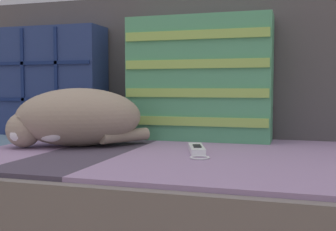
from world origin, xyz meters
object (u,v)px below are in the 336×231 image
at_px(game_remote_near, 197,150).
at_px(couch, 139,217).
at_px(sleeping_cat, 75,119).
at_px(throw_pillow_quilted, 50,81).
at_px(throw_pillow_striped, 199,79).

bearing_deg(game_remote_near, couch, 165.20).
xyz_separation_m(couch, sleeping_cat, (-0.19, -0.02, 0.28)).
bearing_deg(couch, throw_pillow_quilted, 151.68).
bearing_deg(sleeping_cat, throw_pillow_striped, 39.53).
height_order(throw_pillow_striped, game_remote_near, throw_pillow_striped).
distance_m(throw_pillow_quilted, game_remote_near, 0.71).
relative_size(throw_pillow_quilted, sleeping_cat, 0.99).
relative_size(throw_pillow_striped, game_remote_near, 2.44).
bearing_deg(throw_pillow_quilted, sleeping_cat, -46.48).
xyz_separation_m(throw_pillow_striped, game_remote_near, (0.06, -0.28, -0.19)).
bearing_deg(sleeping_cat, game_remote_near, -3.66).
xyz_separation_m(throw_pillow_striped, sleeping_cat, (-0.31, -0.26, -0.12)).
bearing_deg(game_remote_near, sleeping_cat, 176.34).
xyz_separation_m(throw_pillow_quilted, game_remote_near, (0.62, -0.28, -0.19)).
bearing_deg(throw_pillow_striped, game_remote_near, -78.24).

